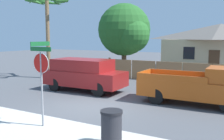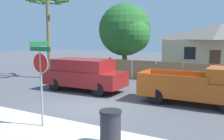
# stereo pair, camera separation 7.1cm
# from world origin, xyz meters

# --- Properties ---
(ground_plane) EXTENTS (80.00, 80.00, 0.00)m
(ground_plane) POSITION_xyz_m (0.00, 0.00, 0.00)
(ground_plane) COLOR #4C4F54
(sidewalk_strip) EXTENTS (36.00, 3.20, 0.01)m
(sidewalk_strip) POSITION_xyz_m (0.00, -3.60, 0.00)
(sidewalk_strip) COLOR beige
(sidewalk_strip) RESTS_ON ground
(wooden_fence) EXTENTS (13.42, 0.12, 1.52)m
(wooden_fence) POSITION_xyz_m (3.08, 8.10, 0.71)
(wooden_fence) COLOR #997047
(wooden_fence) RESTS_ON ground
(house) EXTENTS (10.27, 7.23, 4.38)m
(house) POSITION_xyz_m (3.26, 17.62, 2.27)
(house) COLOR beige
(house) RESTS_ON ground
(oak_tree) EXTENTS (4.45, 4.24, 5.83)m
(oak_tree) POSITION_xyz_m (-2.88, 9.53, 3.61)
(oak_tree) COLOR brown
(oak_tree) RESTS_ON ground
(palm_tree) EXTENTS (3.00, 3.22, 6.14)m
(palm_tree) POSITION_xyz_m (-7.33, 5.33, 5.29)
(palm_tree) COLOR brown
(palm_tree) RESTS_ON ground
(red_suv) EXTENTS (4.84, 2.06, 1.86)m
(red_suv) POSITION_xyz_m (-2.23, 2.74, 1.01)
(red_suv) COLOR maroon
(red_suv) RESTS_ON ground
(orange_pickup) EXTENTS (5.08, 1.96, 1.80)m
(orange_pickup) POSITION_xyz_m (4.29, 2.74, 0.88)
(orange_pickup) COLOR #B74C14
(orange_pickup) RESTS_ON ground
(stop_sign) EXTENTS (0.97, 0.87, 2.99)m
(stop_sign) POSITION_xyz_m (0.04, -2.96, 2.03)
(stop_sign) COLOR gray
(stop_sign) RESTS_ON ground
(trash_bin) EXTENTS (0.65, 0.65, 1.05)m
(trash_bin) POSITION_xyz_m (2.99, -3.21, 0.53)
(trash_bin) COLOR #28282D
(trash_bin) RESTS_ON ground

